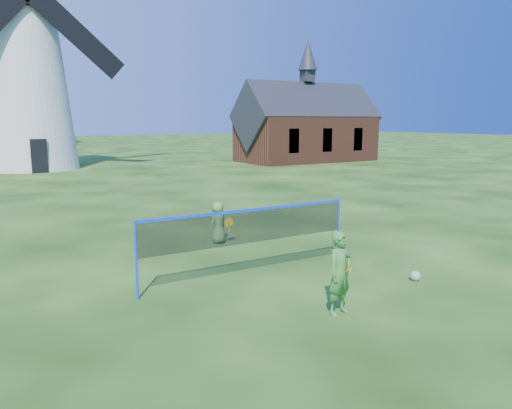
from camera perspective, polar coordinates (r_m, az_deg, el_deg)
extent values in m
plane|color=black|center=(11.16, 0.45, -8.08)|extent=(220.00, 220.00, 0.00)
ellipsoid|color=black|center=(39.07, -25.58, 20.32)|extent=(4.40, 4.40, 3.30)
cylinder|color=black|center=(39.07, -25.58, 20.32)|extent=(4.56, 4.56, 0.18)
cube|color=black|center=(35.37, -23.89, 5.17)|extent=(1.02, 0.12, 2.24)
cube|color=black|center=(35.95, -24.47, 11.54)|extent=(0.71, 0.12, 0.92)
cube|color=black|center=(36.73, -24.93, 16.57)|extent=(0.61, 0.12, 0.81)
cube|color=black|center=(36.84, -20.11, 18.16)|extent=(6.28, 0.10, 5.80)
cube|color=brown|center=(42.36, 5.88, 7.59)|extent=(11.27, 5.64, 3.76)
cube|color=#2D3035|center=(42.33, 5.93, 10.13)|extent=(11.84, 5.74, 5.74)
cube|color=#2D3035|center=(42.49, 6.01, 14.64)|extent=(0.94, 0.94, 0.94)
cone|color=#2D3035|center=(42.67, 6.05, 16.90)|extent=(1.60, 1.60, 2.44)
cube|color=black|center=(38.18, 4.41, 7.39)|extent=(0.94, 0.09, 1.88)
cube|color=black|center=(40.18, 8.27, 7.43)|extent=(0.94, 0.09, 1.88)
cube|color=black|center=(42.33, 11.75, 7.44)|extent=(0.94, 0.09, 1.88)
cylinder|color=blue|center=(9.68, -13.76, -6.36)|extent=(0.05, 0.05, 1.55)
cylinder|color=blue|center=(12.07, 9.53, -3.03)|extent=(0.05, 0.05, 1.55)
cube|color=black|center=(10.57, -0.79, -2.63)|extent=(5.00, 0.02, 0.70)
cube|color=blue|center=(10.49, -0.80, -0.66)|extent=(5.00, 0.02, 0.06)
imported|color=#3F8836|center=(8.87, 9.74, -7.87)|extent=(0.61, 0.46, 1.50)
cylinder|color=yellow|center=(9.18, 10.34, -7.40)|extent=(0.28, 0.02, 0.28)
cube|color=yellow|center=(9.23, 10.30, -8.41)|extent=(0.03, 0.02, 0.20)
imported|color=#5C9949|center=(13.81, -4.41, -2.09)|extent=(0.67, 0.54, 1.18)
cylinder|color=yellow|center=(13.71, -3.17, -2.11)|extent=(0.28, 0.02, 0.28)
cube|color=yellow|center=(13.75, -3.17, -2.80)|extent=(0.03, 0.02, 0.20)
sphere|color=green|center=(11.21, 18.04, -7.90)|extent=(0.22, 0.22, 0.22)
cube|color=tan|center=(81.60, -24.76, 8.78)|extent=(7.69, 8.00, 6.66)
cube|color=#4C4C54|center=(81.68, -24.95, 11.46)|extent=(7.99, 8.40, 1.00)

